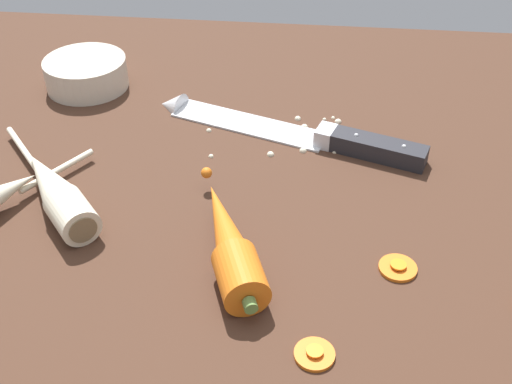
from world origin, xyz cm
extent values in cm
cube|color=#42281C|center=(0.00, 0.00, -2.00)|extent=(120.00, 90.00, 4.00)
cube|color=silver|center=(-2.47, 13.31, 0.25)|extent=(20.36, 10.55, 0.50)
cone|color=silver|center=(-13.08, 16.89, 0.25)|extent=(4.11, 4.71, 3.96)
cube|color=silver|center=(7.01, 10.12, 1.10)|extent=(2.83, 3.42, 2.20)
cube|color=#232328|center=(13.17, 8.05, 1.10)|extent=(11.32, 6.17, 2.20)
sphere|color=silver|center=(10.51, 8.94, 2.20)|extent=(0.50, 0.50, 0.50)
sphere|color=silver|center=(15.82, 7.15, 2.20)|extent=(0.50, 0.50, 0.50)
cylinder|color=orange|center=(0.02, -14.96, 2.10)|extent=(5.89, 6.73, 4.20)
cone|color=orange|center=(-2.33, -8.64, 2.10)|extent=(8.44, 14.02, 3.99)
sphere|color=orange|center=(-5.53, -0.04, 2.10)|extent=(1.20, 1.20, 1.20)
cylinder|color=#5B7F3D|center=(1.21, -18.15, 2.10)|extent=(1.47, 1.36, 1.20)
cylinder|color=beige|center=(-22.21, 0.06, 1.10)|extent=(5.85, 8.48, 0.70)
cylinder|color=beige|center=(-17.56, -8.16, 2.00)|extent=(6.59, 6.76, 4.00)
cone|color=beige|center=(-22.47, -2.36, 2.00)|extent=(9.19, 9.88, 3.80)
cylinder|color=beige|center=(-27.50, 3.58, 1.10)|extent=(7.33, 8.49, 0.70)
cylinder|color=#7A6647|center=(-15.79, -10.25, 2.00)|extent=(2.33, 2.04, 2.80)
cylinder|color=orange|center=(14.20, -10.40, 0.35)|extent=(3.59, 3.59, 0.70)
cylinder|color=orange|center=(14.20, -10.40, 0.62)|extent=(1.51, 1.51, 0.16)
cylinder|color=orange|center=(6.78, -21.13, 0.35)|extent=(3.38, 3.38, 0.70)
cylinder|color=orange|center=(6.78, -21.13, 0.62)|extent=(1.42, 1.42, 0.16)
cylinder|color=beige|center=(-25.53, 20.97, 2.00)|extent=(11.00, 11.00, 4.00)
cylinder|color=#ABA392|center=(-25.53, 20.97, 2.48)|extent=(8.80, 8.80, 2.80)
sphere|color=beige|center=(7.92, 16.12, 0.25)|extent=(0.50, 0.50, 0.50)
sphere|color=beige|center=(4.48, 8.28, 0.43)|extent=(0.86, 0.86, 0.86)
sphere|color=beige|center=(-6.11, 6.03, 0.31)|extent=(0.61, 0.61, 0.61)
sphere|color=beige|center=(6.85, 15.65, 0.24)|extent=(0.48, 0.48, 0.48)
sphere|color=beige|center=(8.21, 8.47, 0.33)|extent=(0.66, 0.66, 0.66)
sphere|color=beige|center=(8.56, 15.22, 0.43)|extent=(0.86, 0.86, 0.86)
sphere|color=beige|center=(3.49, 15.41, 0.41)|extent=(0.82, 0.82, 0.82)
sphere|color=beige|center=(4.41, 13.51, 0.45)|extent=(0.89, 0.89, 0.89)
sphere|color=beige|center=(1.05, 10.18, 0.27)|extent=(0.55, 0.55, 0.55)
sphere|color=beige|center=(0.75, 7.10, 0.43)|extent=(0.86, 0.86, 0.86)
sphere|color=beige|center=(6.98, 11.57, 0.28)|extent=(0.55, 0.55, 0.55)
sphere|color=beige|center=(-7.26, 11.50, 0.33)|extent=(0.66, 0.66, 0.66)
camera|label=1|loc=(5.49, -54.17, 42.36)|focal=44.82mm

